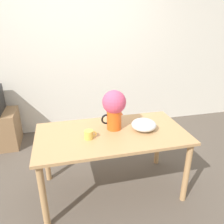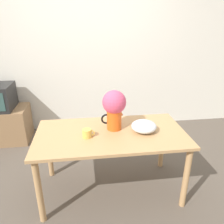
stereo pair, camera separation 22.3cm
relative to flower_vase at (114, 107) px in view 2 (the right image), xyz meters
The scene contains 7 objects.
ground_plane 0.99m from the flower_vase, behind, with size 12.00×12.00×0.00m, color brown.
wall_back 1.65m from the flower_vase, 96.88° to the left, with size 8.00×0.05×2.60m.
table 0.35m from the flower_vase, 118.30° to the right, with size 1.52×0.80×0.73m.
flower_vase is the anchor object (origin of this frame).
coffee_mug 0.38m from the flower_vase, 152.89° to the right, with size 0.12×0.09×0.08m.
white_bowl 0.37m from the flower_vase, 18.27° to the right, with size 0.26×0.26×0.11m.
tv_stand 2.12m from the flower_vase, 141.66° to the left, with size 0.75×0.51×0.54m.
Camera 2 is at (-0.10, -2.02, 1.78)m, focal length 35.00 mm.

